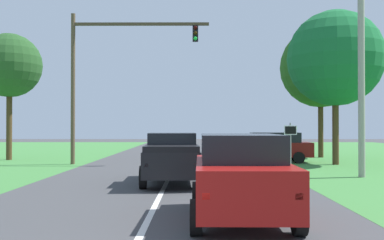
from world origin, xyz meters
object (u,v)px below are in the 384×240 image
(traffic_light, at_px, (107,65))
(crossing_suv_far, at_px, (272,147))
(red_suv_near, at_px, (241,175))
(keep_moving_sign, at_px, (290,140))
(extra_tree_2, at_px, (320,67))
(oak_tree_right, at_px, (335,58))
(extra_tree_1, at_px, (10,66))
(pickup_truck_lead, at_px, (172,157))
(utility_pole_right, at_px, (361,66))

(traffic_light, height_order, crossing_suv_far, traffic_light)
(red_suv_near, relative_size, traffic_light, 0.54)
(keep_moving_sign, bearing_deg, extra_tree_2, 67.20)
(oak_tree_right, distance_m, extra_tree_1, 20.16)
(red_suv_near, bearing_deg, extra_tree_2, 69.89)
(extra_tree_2, bearing_deg, crossing_suv_far, -134.06)
(crossing_suv_far, bearing_deg, extra_tree_1, 173.88)
(pickup_truck_lead, relative_size, oak_tree_right, 0.60)
(red_suv_near, height_order, extra_tree_2, extra_tree_2)
(red_suv_near, relative_size, pickup_truck_lead, 0.88)
(crossing_suv_far, bearing_deg, oak_tree_right, -26.86)
(red_suv_near, xyz_separation_m, oak_tree_right, (6.89, 15.13, 4.96))
(traffic_light, height_order, oak_tree_right, oak_tree_right)
(oak_tree_right, height_order, utility_pole_right, utility_pole_right)
(red_suv_near, bearing_deg, oak_tree_right, 65.50)
(extra_tree_2, bearing_deg, pickup_truck_lead, -123.83)
(traffic_light, distance_m, keep_moving_sign, 11.25)
(extra_tree_2, bearing_deg, keep_moving_sign, -112.80)
(traffic_light, xyz_separation_m, keep_moving_sign, (9.53, -4.30, -4.15))
(keep_moving_sign, height_order, extra_tree_1, extra_tree_1)
(extra_tree_1, distance_m, extra_tree_2, 20.83)
(red_suv_near, height_order, pickup_truck_lead, red_suv_near)
(extra_tree_2, bearing_deg, red_suv_near, -110.11)
(red_suv_near, relative_size, extra_tree_1, 0.57)
(pickup_truck_lead, height_order, keep_moving_sign, keep_moving_sign)
(keep_moving_sign, xyz_separation_m, utility_pole_right, (2.57, -2.15, 3.23))
(pickup_truck_lead, height_order, traffic_light, traffic_light)
(extra_tree_1, bearing_deg, traffic_light, -25.51)
(pickup_truck_lead, relative_size, extra_tree_2, 0.57)
(extra_tree_1, bearing_deg, keep_moving_sign, -24.81)
(keep_moving_sign, distance_m, crossing_suv_far, 5.85)
(pickup_truck_lead, bearing_deg, extra_tree_2, 56.17)
(pickup_truck_lead, distance_m, keep_moving_sign, 6.89)
(oak_tree_right, height_order, crossing_suv_far, oak_tree_right)
(extra_tree_1, bearing_deg, oak_tree_right, -9.85)
(crossing_suv_far, distance_m, utility_pole_right, 9.16)
(pickup_truck_lead, relative_size, keep_moving_sign, 2.24)
(extra_tree_1, bearing_deg, crossing_suv_far, -6.12)
(red_suv_near, distance_m, pickup_truck_lead, 6.97)
(traffic_light, bearing_deg, red_suv_near, -68.36)
(traffic_light, height_order, extra_tree_2, extra_tree_2)
(pickup_truck_lead, height_order, extra_tree_1, extra_tree_1)
(crossing_suv_far, relative_size, utility_pole_right, 0.50)
(red_suv_near, relative_size, crossing_suv_far, 0.97)
(pickup_truck_lead, relative_size, traffic_light, 0.61)
(extra_tree_2, bearing_deg, oak_tree_right, -97.86)
(red_suv_near, distance_m, crossing_suv_far, 17.18)
(traffic_light, xyz_separation_m, oak_tree_right, (12.95, -0.15, 0.35))
(utility_pole_right, bearing_deg, keep_moving_sign, 140.02)
(traffic_light, relative_size, keep_moving_sign, 3.69)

